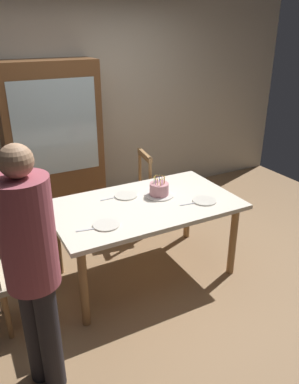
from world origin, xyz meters
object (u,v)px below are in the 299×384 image
(chair_spindle_back, at_px, (131,196))
(china_cabinet, at_px, (53,145))
(plate_far_side, at_px, (126,195))
(person_celebrant, at_px, (31,262))
(dining_table, at_px, (145,212))
(chair_upholstered, at_px, (9,266))
(plate_near_celebrant, at_px, (106,225))
(birthday_cake, at_px, (159,190))
(plate_near_guest, at_px, (205,201))

(chair_spindle_back, xyz_separation_m, china_cabinet, (-0.64, 0.75, 0.49))
(plate_far_side, relative_size, person_celebrant, 0.13)
(dining_table, relative_size, chair_upholstered, 1.77)
(plate_near_celebrant, xyz_separation_m, chair_upholstered, (-0.77, 0.13, -0.23))
(chair_upholstered, height_order, person_celebrant, person_celebrant)
(birthday_cake, relative_size, plate_near_guest, 1.27)
(birthday_cake, height_order, plate_far_side, birthday_cake)
(plate_near_celebrant, height_order, chair_upholstered, chair_upholstered)
(plate_far_side, relative_size, plate_near_guest, 1.00)
(chair_upholstered, bearing_deg, plate_far_side, 15.09)
(plate_near_celebrant, height_order, person_celebrant, person_celebrant)
(plate_near_guest, bearing_deg, plate_near_celebrant, 180.00)
(plate_near_celebrant, bearing_deg, chair_spindle_back, 55.69)
(dining_table, bearing_deg, china_cabinet, 104.52)
(birthday_cake, bearing_deg, chair_upholstered, -173.19)
(plate_near_celebrant, xyz_separation_m, person_celebrant, (-0.68, -0.55, 0.19))
(birthday_cake, height_order, plate_near_guest, birthday_cake)
(plate_near_guest, relative_size, chair_spindle_back, 0.23)
(plate_near_celebrant, relative_size, person_celebrant, 0.13)
(chair_upholstered, bearing_deg, dining_table, 4.07)
(birthday_cake, distance_m, person_celebrant, 1.60)
(dining_table, distance_m, china_cabinet, 1.63)
(plate_near_celebrant, distance_m, plate_far_side, 0.58)
(birthday_cake, relative_size, chair_upholstered, 0.29)
(chair_spindle_back, bearing_deg, chair_upholstered, -148.66)
(plate_near_celebrant, height_order, china_cabinet, china_cabinet)
(plate_near_guest, height_order, person_celebrant, person_celebrant)
(birthday_cake, distance_m, chair_upholstered, 1.46)
(china_cabinet, bearing_deg, chair_spindle_back, -49.42)
(dining_table, xyz_separation_m, birthday_cake, (0.20, 0.08, 0.14))
(person_celebrant, bearing_deg, chair_upholstered, 96.92)
(dining_table, distance_m, person_celebrant, 1.41)
(plate_near_guest, height_order, chair_spindle_back, chair_spindle_back)
(person_celebrant, bearing_deg, china_cabinet, 72.31)
(plate_near_celebrant, relative_size, chair_upholstered, 0.23)
(birthday_cake, distance_m, chair_spindle_back, 0.81)
(birthday_cake, bearing_deg, person_celebrant, -147.52)
(plate_far_side, height_order, person_celebrant, person_celebrant)
(china_cabinet, bearing_deg, dining_table, -75.48)
(chair_upholstered, xyz_separation_m, china_cabinet, (0.83, 1.65, 0.42))
(dining_table, height_order, birthday_cake, birthday_cake)
(birthday_cake, xyz_separation_m, chair_upholstered, (-1.43, -0.17, -0.28))
(plate_near_guest, relative_size, china_cabinet, 0.12)
(dining_table, bearing_deg, plate_far_side, 110.80)
(person_celebrant, bearing_deg, plate_far_side, 43.08)
(plate_near_guest, bearing_deg, chair_spindle_back, 104.43)
(birthday_cake, relative_size, person_celebrant, 0.17)
(chair_spindle_back, xyz_separation_m, chair_upholstered, (-1.47, -0.89, 0.07))
(chair_spindle_back, height_order, china_cabinet, china_cabinet)
(plate_far_side, relative_size, chair_upholstered, 0.23)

